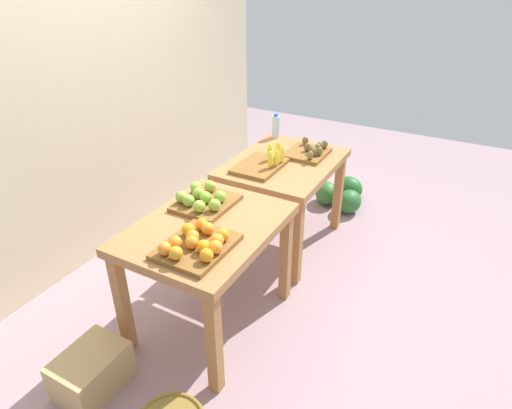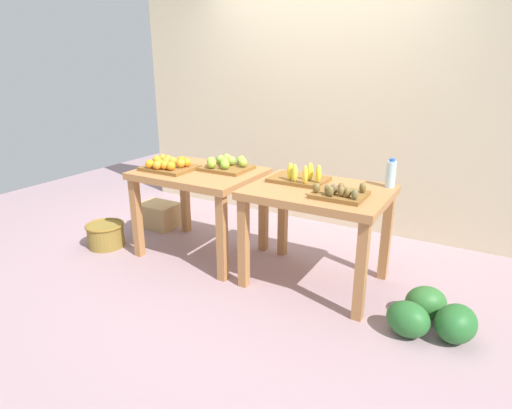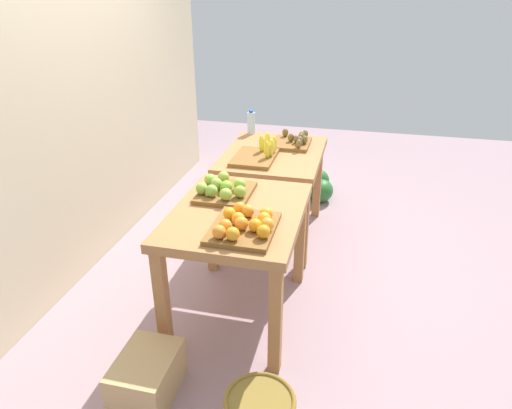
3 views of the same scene
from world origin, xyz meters
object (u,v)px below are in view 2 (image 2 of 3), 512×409
at_px(orange_bin, 169,165).
at_px(cardboard_produce_box, 159,215).
at_px(watermelon_pile, 431,315).
at_px(banana_crate, 300,178).
at_px(wicker_basket, 106,234).
at_px(kiwi_bin, 340,193).
at_px(display_table_right, 318,203).
at_px(display_table_left, 200,183).
at_px(water_bottle, 391,174).
at_px(apple_bin, 227,165).

xyz_separation_m(orange_bin, cardboard_produce_box, (-0.55, 0.41, -0.70)).
xyz_separation_m(watermelon_pile, cardboard_produce_box, (-2.83, 0.54, 0.01)).
bearing_deg(banana_crate, wicker_basket, -166.45).
relative_size(banana_crate, kiwi_bin, 1.22).
bearing_deg(display_table_right, display_table_left, 180.00).
bearing_deg(water_bottle, banana_crate, -161.38).
bearing_deg(watermelon_pile, apple_bin, 168.04).
xyz_separation_m(display_table_left, cardboard_produce_box, (-0.80, 0.30, -0.54)).
height_order(orange_bin, cardboard_produce_box, orange_bin).
height_order(display_table_right, orange_bin, orange_bin).
relative_size(banana_crate, cardboard_produce_box, 1.10).
bearing_deg(apple_bin, orange_bin, -149.46).
relative_size(display_table_left, banana_crate, 2.36).
relative_size(display_table_left, apple_bin, 2.60).
xyz_separation_m(kiwi_bin, water_bottle, (0.24, 0.44, 0.07)).
bearing_deg(apple_bin, watermelon_pile, -11.96).
xyz_separation_m(display_table_left, water_bottle, (1.57, 0.30, 0.22)).
relative_size(display_table_right, wicker_basket, 2.88).
bearing_deg(kiwi_bin, display_table_left, 174.28).
relative_size(apple_bin, banana_crate, 0.91).
distance_m(orange_bin, cardboard_produce_box, 0.98).
bearing_deg(orange_bin, kiwi_bin, -0.80).
bearing_deg(orange_bin, banana_crate, 9.56).
distance_m(display_table_right, cardboard_produce_box, 2.02).
relative_size(watermelon_pile, cardboard_produce_box, 1.49).
distance_m(display_table_left, cardboard_produce_box, 1.01).
distance_m(orange_bin, water_bottle, 1.87).
distance_m(banana_crate, kiwi_bin, 0.46).
bearing_deg(watermelon_pile, wicker_basket, -177.91).
distance_m(banana_crate, wicker_basket, 1.99).
relative_size(display_table_right, orange_bin, 2.36).
xyz_separation_m(display_table_right, kiwi_bin, (0.21, -0.13, 0.15)).
bearing_deg(kiwi_bin, cardboard_produce_box, 168.49).
bearing_deg(display_table_right, apple_bin, 170.97).
height_order(kiwi_bin, watermelon_pile, kiwi_bin).
bearing_deg(display_table_left, orange_bin, -155.85).
bearing_deg(apple_bin, wicker_basket, -155.19).
bearing_deg(kiwi_bin, orange_bin, 179.20).
bearing_deg(water_bottle, apple_bin, -173.51).
xyz_separation_m(water_bottle, watermelon_pile, (0.46, -0.55, -0.77)).
bearing_deg(watermelon_pile, orange_bin, 176.69).
bearing_deg(display_table_right, water_bottle, 33.93).
height_order(kiwi_bin, water_bottle, water_bottle).
relative_size(orange_bin, apple_bin, 1.10).
distance_m(apple_bin, cardboard_produce_box, 1.22).
relative_size(display_table_left, watermelon_pile, 1.74).
distance_m(display_table_left, orange_bin, 0.32).
bearing_deg(water_bottle, wicker_basket, -165.09).
bearing_deg(display_table_right, banana_crate, 156.07).
xyz_separation_m(orange_bin, kiwi_bin, (1.58, -0.02, -0.01)).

